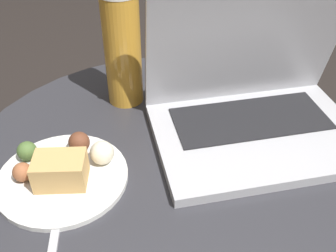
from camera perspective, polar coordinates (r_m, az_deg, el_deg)
table at (r=0.78m, az=1.25°, el=-12.31°), size 0.75×0.75×0.49m
laptop at (r=0.73m, az=12.61°, el=3.09°), size 0.42×0.34×0.27m
beer_glass at (r=0.77m, az=-6.38°, el=11.48°), size 0.07×0.07×0.24m
snack_plate at (r=0.65m, az=-14.64°, el=-6.18°), size 0.21×0.21×0.06m
fork at (r=0.62m, az=-15.11°, el=-10.92°), size 0.04×0.19×0.01m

